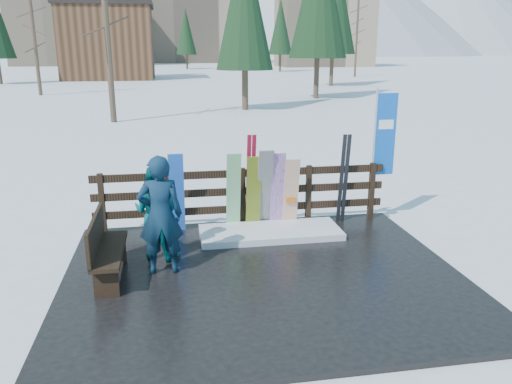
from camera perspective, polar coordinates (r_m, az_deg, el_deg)
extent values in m
plane|color=white|center=(7.75, 0.87, -9.89)|extent=(700.00, 700.00, 0.00)
cube|color=black|center=(7.73, 0.88, -9.63)|extent=(6.00, 5.00, 0.08)
cube|color=black|center=(9.55, -17.17, -1.35)|extent=(0.10, 0.10, 1.15)
cube|color=black|center=(9.46, -9.35, -1.00)|extent=(0.10, 0.10, 1.15)
cube|color=black|center=(9.54, -1.52, -0.62)|extent=(0.10, 0.10, 1.15)
cube|color=black|center=(9.80, 6.02, -0.25)|extent=(0.10, 0.10, 1.15)
cube|color=black|center=(10.22, 13.05, 0.09)|extent=(0.10, 0.10, 1.15)
cube|color=black|center=(9.61, -1.51, -1.91)|extent=(5.60, 0.05, 0.14)
cube|color=black|center=(9.51, -1.53, 0.10)|extent=(5.60, 0.05, 0.14)
cube|color=black|center=(9.42, -1.55, 2.15)|extent=(5.60, 0.05, 0.14)
cube|color=white|center=(9.22, 1.65, -4.62)|extent=(2.57, 1.00, 0.12)
cube|color=black|center=(7.71, -16.38, -6.41)|extent=(0.40, 1.50, 0.06)
cube|color=black|center=(7.26, -16.75, -9.84)|extent=(0.34, 0.06, 0.45)
cube|color=black|center=(8.35, -15.82, -6.29)|extent=(0.34, 0.06, 0.45)
cube|color=black|center=(7.64, -17.88, -4.58)|extent=(0.05, 1.50, 0.50)
cube|color=blue|center=(9.19, -9.03, -0.18)|extent=(0.27, 0.39, 1.55)
cube|color=silver|center=(9.26, -2.59, 0.01)|extent=(0.26, 0.34, 1.51)
cube|color=#B6D11F|center=(9.32, -0.26, -0.09)|extent=(0.28, 0.31, 1.44)
cube|color=silver|center=(9.39, 2.46, 0.17)|extent=(0.26, 0.29, 1.49)
cube|color=black|center=(9.34, 0.98, 0.31)|extent=(0.28, 0.42, 1.56)
cube|color=white|center=(9.47, 4.01, -0.14)|extent=(0.28, 0.25, 1.36)
cube|color=maroon|center=(9.32, -0.89, 1.15)|extent=(0.07, 0.33, 1.83)
cube|color=maroon|center=(9.33, -0.34, 1.17)|extent=(0.08, 0.33, 1.83)
cube|color=black|center=(9.76, 9.72, 1.44)|extent=(0.08, 0.22, 1.78)
cube|color=black|center=(9.79, 10.22, 1.46)|extent=(0.07, 0.22, 1.78)
cylinder|color=silver|center=(10.10, 13.26, 4.13)|extent=(0.04, 0.04, 2.60)
cube|color=blue|center=(10.12, 14.56, 6.37)|extent=(0.42, 0.02, 1.60)
imported|color=#0F3549|center=(7.59, -10.87, -2.63)|extent=(0.67, 0.45, 1.83)
imported|color=#054C55|center=(8.21, -11.40, -2.27)|extent=(0.93, 0.86, 1.55)
cube|color=tan|center=(118.81, -20.75, 17.74)|extent=(22.00, 14.00, 18.00)
cube|color=gray|center=(137.26, -7.02, 19.08)|extent=(26.00, 16.00, 22.00)
cube|color=tan|center=(106.61, 7.75, 17.82)|extent=(18.00, 12.00, 14.00)
cube|color=brown|center=(62.22, -16.54, 15.95)|extent=(10.00, 8.00, 8.00)
cube|color=black|center=(62.41, -16.87, 19.89)|extent=(10.50, 8.40, 0.60)
cylinder|color=#382B1E|center=(25.09, -16.93, 20.21)|extent=(0.28, 0.28, 11.01)
cone|color=black|center=(29.19, -1.30, 18.24)|extent=(3.26, 3.26, 9.05)
cone|color=black|center=(36.41, 7.15, 19.37)|extent=(4.03, 4.03, 11.18)
cylinder|color=#382B1E|center=(42.00, -24.06, 16.09)|extent=(0.28, 0.28, 8.82)
cone|color=black|center=(49.35, 8.84, 18.74)|extent=(4.24, 4.24, 11.78)
cylinder|color=#382B1E|center=(66.11, 11.44, 17.04)|extent=(0.28, 0.28, 9.84)
cone|color=black|center=(67.09, -14.45, 18.19)|extent=(4.67, 4.67, 12.98)
cone|color=black|center=(80.75, 2.80, 17.25)|extent=(3.71, 3.71, 10.31)
cone|color=black|center=(91.92, -7.99, 16.82)|extent=(3.54, 3.54, 9.83)
cone|color=white|center=(383.84, 19.75, 19.86)|extent=(180.00, 180.00, 70.00)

